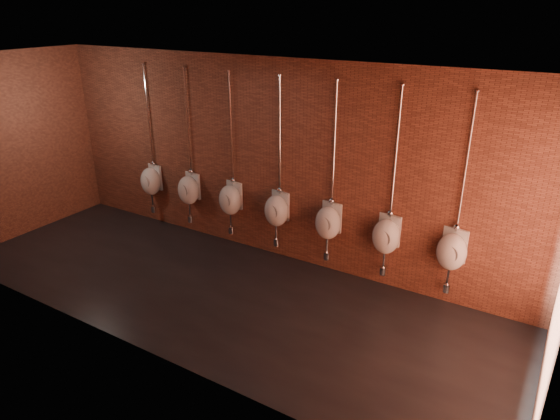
{
  "coord_description": "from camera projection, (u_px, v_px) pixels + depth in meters",
  "views": [
    {
      "loc": [
        4.06,
        -4.89,
        3.91
      ],
      "look_at": [
        0.55,
        0.9,
        1.1
      ],
      "focal_mm": 32.0,
      "sensor_mm": 36.0,
      "label": 1
    }
  ],
  "objects": [
    {
      "name": "urinal_3",
      "position": [
        277.0,
        210.0,
        7.94
      ],
      "size": [
        0.44,
        0.4,
        2.72
      ],
      "color": "white",
      "rests_on": "ground"
    },
    {
      "name": "urinal_0",
      "position": [
        151.0,
        180.0,
        9.25
      ],
      "size": [
        0.44,
        0.4,
        2.72
      ],
      "color": "white",
      "rests_on": "ground"
    },
    {
      "name": "urinal_4",
      "position": [
        328.0,
        222.0,
        7.5
      ],
      "size": [
        0.44,
        0.4,
        2.72
      ],
      "color": "white",
      "rests_on": "ground"
    },
    {
      "name": "urinal_1",
      "position": [
        189.0,
        189.0,
        8.81
      ],
      "size": [
        0.44,
        0.4,
        2.72
      ],
      "color": "white",
      "rests_on": "ground"
    },
    {
      "name": "urinal_6",
      "position": [
        452.0,
        250.0,
        6.63
      ],
      "size": [
        0.44,
        0.4,
        2.72
      ],
      "color": "white",
      "rests_on": "ground"
    },
    {
      "name": "ground",
      "position": [
        216.0,
        292.0,
        7.3
      ],
      "size": [
        8.5,
        8.5,
        0.0
      ],
      "primitive_type": "plane",
      "color": "black",
      "rests_on": "ground"
    },
    {
      "name": "urinal_5",
      "position": [
        386.0,
        235.0,
        7.06
      ],
      "size": [
        0.44,
        0.4,
        2.72
      ],
      "color": "white",
      "rests_on": "ground"
    },
    {
      "name": "urinal_2",
      "position": [
        230.0,
        199.0,
        8.37
      ],
      "size": [
        0.44,
        0.4,
        2.72
      ],
      "color": "white",
      "rests_on": "ground"
    },
    {
      "name": "room_shell",
      "position": [
        208.0,
        160.0,
        6.53
      ],
      "size": [
        8.54,
        3.04,
        3.22
      ],
      "color": "black",
      "rests_on": "ground"
    }
  ]
}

